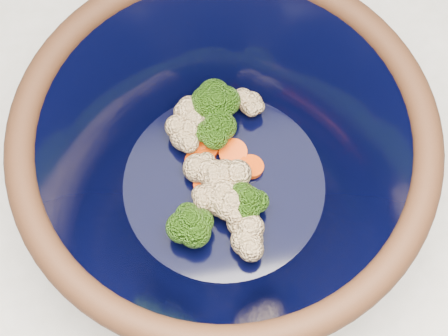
# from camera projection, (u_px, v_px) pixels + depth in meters

# --- Properties ---
(mixing_bowl) EXTENTS (0.43, 0.43, 0.16)m
(mixing_bowl) POSITION_uv_depth(u_px,v_px,m) (224.00, 161.00, 0.58)
(mixing_bowl) COLOR black
(mixing_bowl) RESTS_ON counter
(vegetable_pile) EXTENTS (0.11, 0.18, 0.05)m
(vegetable_pile) POSITION_uv_depth(u_px,v_px,m) (217.00, 169.00, 0.61)
(vegetable_pile) COLOR #608442
(vegetable_pile) RESTS_ON mixing_bowl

